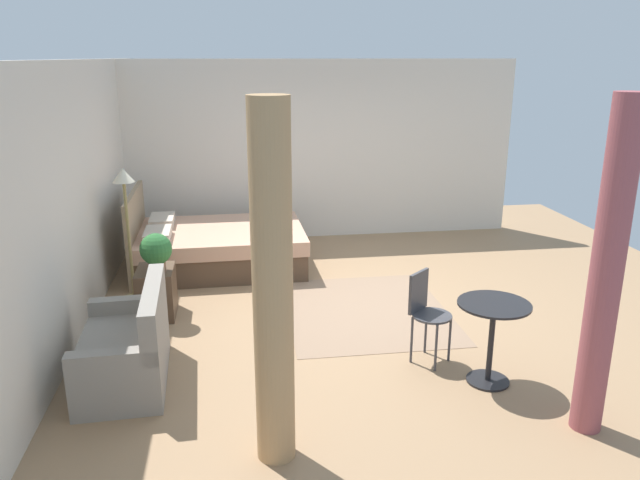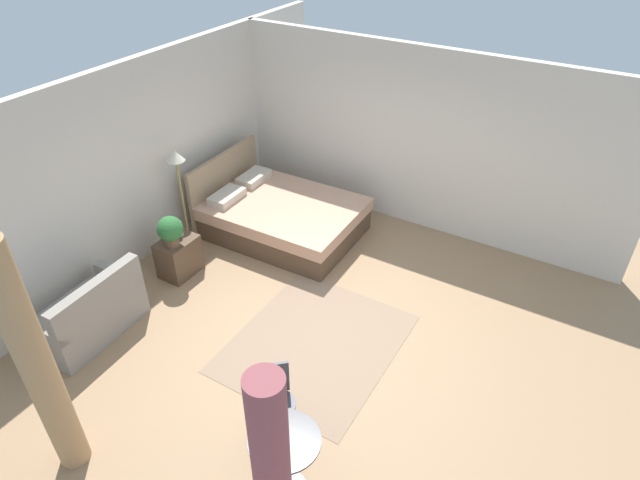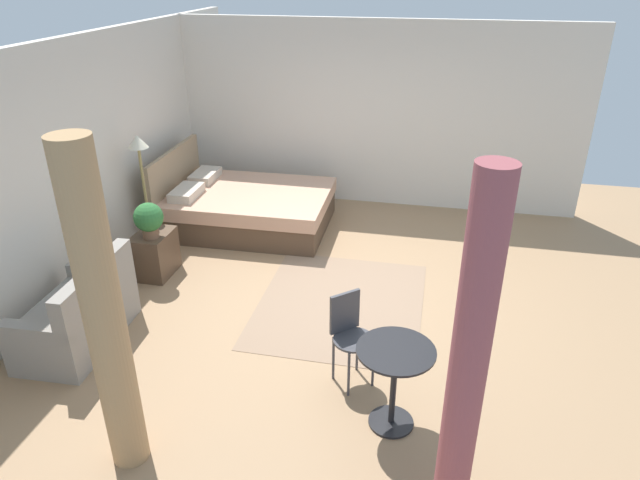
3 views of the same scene
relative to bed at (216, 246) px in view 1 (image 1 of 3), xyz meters
The scene contains 14 objects.
ground_plane 2.30m from the bed, 133.51° to the right, with size 8.83×9.07×0.02m, color #9E7A56.
wall_back 2.35m from the bed, 138.60° to the left, with size 8.83×0.12×2.73m, color silver.
wall_right 2.39m from the bed, 50.82° to the right, with size 0.12×6.07×2.73m, color silver.
area_rug 2.46m from the bed, 136.19° to the right, with size 2.12×1.80×0.01m, color #93755B.
bed is the anchor object (origin of this frame).
couch 3.07m from the bed, 166.66° to the left, with size 1.29×0.77×0.87m.
nightstand 1.68m from the bed, 158.20° to the left, with size 0.54×0.40×0.54m.
potted_plant 1.82m from the bed, 160.72° to the left, with size 0.34×0.34×0.43m.
vase 1.62m from the bed, 155.42° to the left, with size 0.09×0.09×0.22m.
floor_lamp 1.67m from the bed, 136.58° to the left, with size 0.26×0.26×1.56m.
balcony_table 4.23m from the bed, 145.04° to the right, with size 0.62×0.62×0.75m.
cafe_chair_near_window 3.58m from the bed, 146.33° to the right, with size 0.52×0.52×0.86m.
curtain_left 5.22m from the bed, 145.65° to the right, with size 0.23×0.23×2.54m.
curtain_right 4.37m from the bed, behind, with size 0.27×0.27×2.54m.
Camera 1 is at (-6.46, 1.39, 2.76)m, focal length 34.30 mm.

